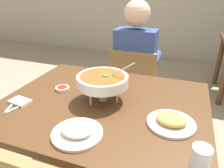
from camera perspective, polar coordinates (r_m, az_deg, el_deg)
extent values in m
cube|color=#51331C|center=(1.26, -2.32, -5.62)|extent=(1.21, 0.97, 0.04)
cylinder|color=#51331C|center=(2.01, -12.04, -6.39)|extent=(0.07, 0.07, 0.74)
cylinder|color=#51331C|center=(1.77, 20.46, -12.44)|extent=(0.07, 0.07, 0.74)
cube|color=olive|center=(2.15, 6.50, -1.73)|extent=(0.44, 0.44, 0.03)
cube|color=olive|center=(1.87, 5.39, 2.19)|extent=(0.42, 0.04, 0.45)
cylinder|color=olive|center=(2.39, 11.78, -5.25)|extent=(0.04, 0.04, 0.42)
cylinder|color=olive|center=(2.46, 3.01, -3.82)|extent=(0.04, 0.04, 0.42)
cylinder|color=olive|center=(2.07, 10.09, -10.34)|extent=(0.04, 0.04, 0.42)
cylinder|color=olive|center=(2.15, 0.00, -8.48)|extent=(0.04, 0.04, 0.42)
cylinder|color=#2D2D38|center=(2.25, 8.85, -6.66)|extent=(0.10, 0.10, 0.45)
cylinder|color=#2D2D38|center=(2.29, 3.93, -5.82)|extent=(0.10, 0.10, 0.45)
cube|color=#2D2D38|center=(2.10, 6.47, -0.14)|extent=(0.32, 0.32, 0.12)
cube|color=#334C8C|center=(1.91, 6.34, 7.30)|extent=(0.36, 0.20, 0.50)
sphere|color=beige|center=(1.83, 6.94, 18.69)|extent=(0.22, 0.22, 0.22)
cylinder|color=#334C8C|center=(2.08, 11.92, 7.02)|extent=(0.08, 0.28, 0.08)
cylinder|color=#334C8C|center=(2.15, 3.41, 8.07)|extent=(0.08, 0.28, 0.08)
cylinder|color=silver|center=(1.22, 1.38, -3.06)|extent=(0.01, 0.01, 0.10)
cylinder|color=silver|center=(1.33, -3.08, -0.61)|extent=(0.01, 0.01, 0.10)
cylinder|color=silver|center=(1.20, -5.94, -3.67)|extent=(0.01, 0.01, 0.10)
torus|color=silver|center=(1.22, -2.59, -0.32)|extent=(0.21, 0.21, 0.01)
cylinder|color=#B2B2B7|center=(1.26, -2.52, -3.68)|extent=(0.05, 0.05, 0.04)
cone|color=orange|center=(1.25, -2.55, -2.39)|extent=(0.02, 0.02, 0.04)
cylinder|color=white|center=(1.21, -2.62, 0.95)|extent=(0.30, 0.30, 0.06)
cylinder|color=#994C1E|center=(1.20, -2.64, 2.04)|extent=(0.26, 0.26, 0.01)
ellipsoid|color=#388433|center=(1.19, -1.76, 2.31)|extent=(0.05, 0.03, 0.01)
cylinder|color=silver|center=(1.18, 1.76, 3.38)|extent=(0.18, 0.01, 0.13)
cylinder|color=white|center=(1.01, -9.56, -13.22)|extent=(0.24, 0.24, 0.01)
ellipsoid|color=white|center=(0.99, -9.67, -12.06)|extent=(0.15, 0.13, 0.04)
cylinder|color=white|center=(1.10, 15.84, -10.32)|extent=(0.24, 0.24, 0.01)
ellipsoid|color=tan|center=(1.08, 16.00, -9.22)|extent=(0.15, 0.13, 0.04)
cylinder|color=white|center=(1.42, -13.43, -1.19)|extent=(0.09, 0.09, 0.02)
cylinder|color=maroon|center=(1.42, -13.47, -0.87)|extent=(0.07, 0.07, 0.01)
cube|color=white|center=(1.35, -23.91, -4.40)|extent=(0.13, 0.10, 0.02)
cube|color=silver|center=(1.34, -25.92, -5.34)|extent=(0.07, 0.16, 0.01)
cube|color=silver|center=(1.31, -24.35, -5.80)|extent=(0.06, 0.17, 0.01)
cylinder|color=silver|center=(0.85, 22.84, -19.12)|extent=(0.07, 0.07, 0.13)
cylinder|color=gold|center=(0.86, 22.60, -20.08)|extent=(0.06, 0.06, 0.08)
cylinder|color=#51331C|center=(3.56, 27.29, 5.56)|extent=(0.07, 0.07, 0.74)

